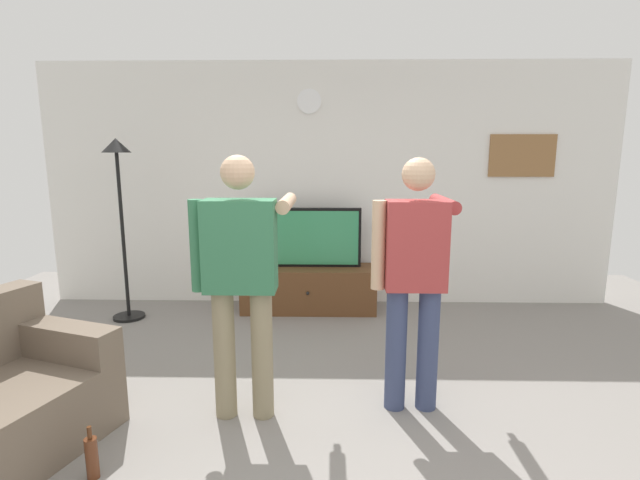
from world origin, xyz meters
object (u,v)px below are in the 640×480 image
Objects in this scene: framed_picture at (522,156)px; person_standing_nearer_lamp at (241,272)px; wall_clock at (309,101)px; floor_lamp at (120,192)px; tv_stand at (309,289)px; person_standing_nearer_couch at (414,272)px; beverage_bottle at (92,457)px; television at (309,237)px.

person_standing_nearer_lamp is at bearing -137.78° from framed_picture.
wall_clock is 0.14× the size of floor_lamp.
wall_clock reaches higher than tv_stand.
beverage_bottle is (-1.82, -0.77, -0.83)m from person_standing_nearer_couch.
beverage_bottle is at bearing -108.65° from wall_clock.
person_standing_nearer_couch is at bearing -69.04° from television.
wall_clock is at bearing 90.00° from tv_stand.
floor_lamp is 1.09× the size of person_standing_nearer_lamp.
tv_stand is 2.05m from wall_clock.
tv_stand is 2.27m from person_standing_nearer_lamp.
television reaches higher than tv_stand.
wall_clock reaches higher than television.
person_standing_nearer_couch is 2.14m from beverage_bottle.
wall_clock reaches higher than floor_lamp.
tv_stand is 1.28× the size of television.
framed_picture reaches higher than person_standing_nearer_couch.
tv_stand is at bearing -172.82° from framed_picture.
person_standing_nearer_lamp is (-0.33, -2.17, 0.17)m from television.
tv_stand is 2.96m from beverage_bottle.
tv_stand is 0.86× the size of person_standing_nearer_couch.
framed_picture is 0.42× the size of person_standing_nearer_lamp.
framed_picture reaches higher than beverage_bottle.
person_standing_nearer_lamp is (1.56, -1.82, -0.35)m from floor_lamp.
tv_stand is at bearing -90.00° from wall_clock.
tv_stand is 0.86× the size of person_standing_nearer_lamp.
floor_lamp reaches higher than beverage_bottle.
framed_picture is (2.34, 0.25, 0.88)m from television.
person_standing_nearer_couch is (0.79, -2.05, 0.15)m from television.
television is at bearing 110.96° from person_standing_nearer_couch.
floor_lamp is at bearing 147.64° from person_standing_nearer_couch.
wall_clock reaches higher than person_standing_nearer_couch.
beverage_bottle is (-1.03, -2.82, -0.69)m from television.
tv_stand is at bearing -90.00° from television.
framed_picture is 0.39× the size of floor_lamp.
television is 0.67× the size of person_standing_nearer_couch.
television is 1.48m from wall_clock.
tv_stand is 2.20m from floor_lamp.
floor_lamp is at bearing 109.12° from beverage_bottle.
floor_lamp is 3.19m from person_standing_nearer_couch.
floor_lamp is at bearing -170.70° from tv_stand.
television is 3.79× the size of beverage_bottle.
person_standing_nearer_couch is (-1.56, -2.30, -0.73)m from framed_picture.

